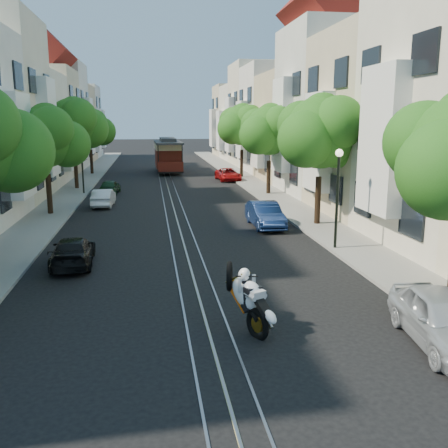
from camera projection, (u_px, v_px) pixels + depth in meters
name	position (u px, v px, depth m)	size (l,w,h in m)	color
ground	(167.00, 183.00, 43.59)	(200.00, 200.00, 0.00)	black
sidewalk_east	(248.00, 181.00, 44.62)	(2.50, 80.00, 0.12)	gray
sidewalk_west	(81.00, 184.00, 42.54)	(2.50, 80.00, 0.12)	gray
rail_left	(160.00, 183.00, 43.51)	(0.06, 80.00, 0.02)	gray
rail_slot	(167.00, 183.00, 43.59)	(0.06, 80.00, 0.02)	gray
rail_right	(173.00, 183.00, 43.67)	(0.06, 80.00, 0.02)	gray
lane_line	(167.00, 183.00, 43.59)	(0.08, 80.00, 0.01)	tan
townhouses_east	(300.00, 123.00, 44.14)	(7.75, 72.00, 12.00)	beige
townhouses_west	(19.00, 124.00, 40.76)	(7.75, 72.00, 11.76)	silver
tree_e_b	(322.00, 134.00, 25.24)	(4.93, 4.08, 6.68)	black
tree_e_c	(270.00, 132.00, 35.92)	(4.84, 3.99, 6.52)	black
tree_e_d	(242.00, 126.00, 46.51)	(5.01, 4.16, 6.85)	black
tree_w_b	(46.00, 139.00, 28.09)	(4.72, 3.87, 6.27)	black
tree_w_c	(74.00, 125.00, 38.60)	(5.13, 4.28, 7.09)	black
tree_w_d	(90.00, 128.00, 49.34)	(4.84, 3.99, 6.52)	black
lamp_east	(338.00, 184.00, 20.68)	(0.32, 0.32, 4.16)	black
lamp_west	(82.00, 156.00, 36.29)	(0.32, 0.32, 4.16)	black
sportbike_rider	(247.00, 296.00, 12.98)	(1.02, 2.08, 1.78)	black
cable_car	(168.00, 154.00, 52.21)	(2.84, 8.55, 3.26)	black
parked_car_e_near	(443.00, 319.00, 12.21)	(1.61, 3.99, 1.36)	#ADB3BA
parked_car_e_mid	(265.00, 215.00, 25.73)	(1.36, 3.91, 1.29)	#0E1E46
parked_car_e_far	(228.00, 174.00, 45.27)	(1.86, 4.03, 1.12)	#9B0E0F
parked_car_w_near	(73.00, 251.00, 18.97)	(1.52, 3.73, 1.08)	black
parked_car_w_mid	(104.00, 198.00, 31.87)	(1.19, 3.41, 1.12)	white
parked_car_w_far	(110.00, 187.00, 37.22)	(1.27, 3.16, 1.08)	#16381F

